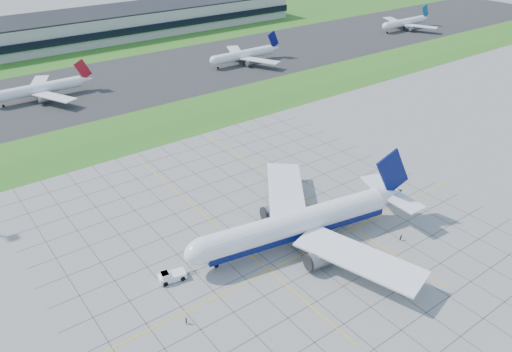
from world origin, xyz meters
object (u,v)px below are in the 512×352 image
(crew_near, at_px, (186,320))
(distant_jet_1, at_px, (41,89))
(airliner, at_px, (298,224))
(distant_jet_2, at_px, (244,55))
(crew_far, at_px, (401,238))
(pushback_tug, at_px, (171,276))
(distant_jet_3, at_px, (405,22))

(crew_near, relative_size, distant_jet_1, 0.04)
(airliner, bearing_deg, distant_jet_2, 69.76)
(crew_far, bearing_deg, airliner, 158.78)
(pushback_tug, relative_size, crew_far, 5.65)
(pushback_tug, relative_size, distant_jet_3, 0.21)
(distant_jet_2, bearing_deg, crew_near, -129.20)
(distant_jet_1, bearing_deg, airliner, -81.72)
(distant_jet_3, bearing_deg, pushback_tug, -152.10)
(crew_near, bearing_deg, crew_far, -61.23)
(pushback_tug, bearing_deg, airliner, -0.62)
(distant_jet_1, relative_size, distant_jet_3, 1.00)
(airliner, distance_m, distant_jet_1, 143.43)
(crew_far, distance_m, distant_jet_1, 162.47)
(distant_jet_1, bearing_deg, crew_near, -95.84)
(pushback_tug, relative_size, distant_jet_2, 0.21)
(pushback_tug, height_order, crew_near, pushback_tug)
(crew_near, xyz_separation_m, crew_far, (57.21, -7.64, -0.05))
(airliner, bearing_deg, crew_near, -158.10)
(airliner, xyz_separation_m, pushback_tug, (-32.12, 6.22, -4.35))
(distant_jet_2, bearing_deg, crew_far, -111.16)
(airliner, distance_m, crew_far, 26.44)
(pushback_tug, xyz_separation_m, distant_jet_2, (110.71, 126.84, 3.39))
(crew_far, bearing_deg, distant_jet_3, 52.51)
(airliner, relative_size, pushback_tug, 7.02)
(pushback_tug, bearing_deg, crew_far, -11.33)
(pushback_tug, relative_size, crew_near, 5.35)
(airliner, distance_m, distant_jet_2, 154.54)
(crew_far, relative_size, distant_jet_2, 0.04)
(distant_jet_1, xyz_separation_m, distant_jet_3, (226.68, -9.64, 0.00))
(crew_near, height_order, distant_jet_2, distant_jet_2)
(pushback_tug, bearing_deg, distant_jet_1, 95.50)
(crew_far, bearing_deg, crew_near, -173.66)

